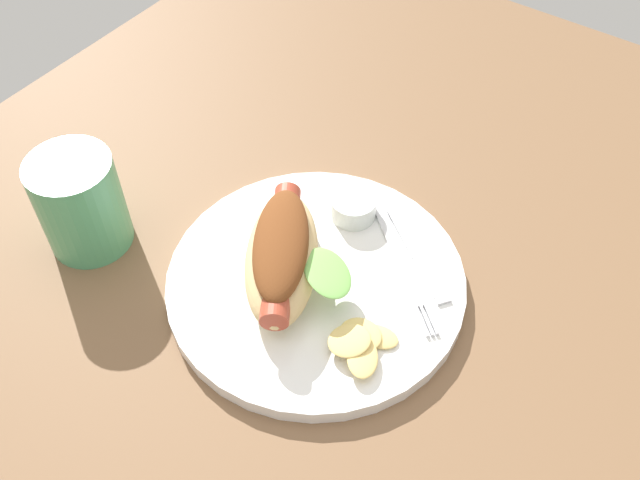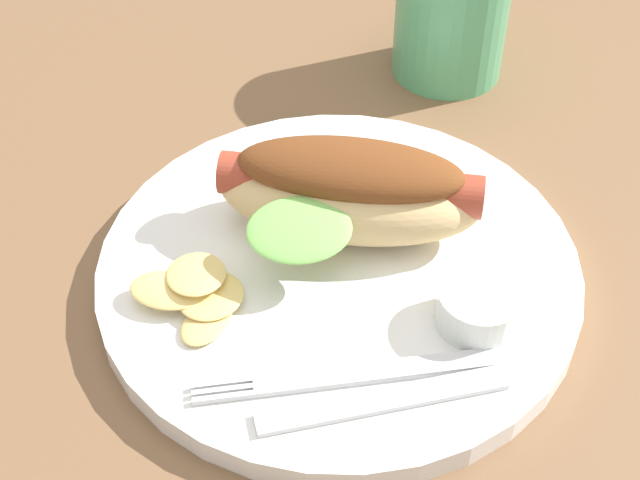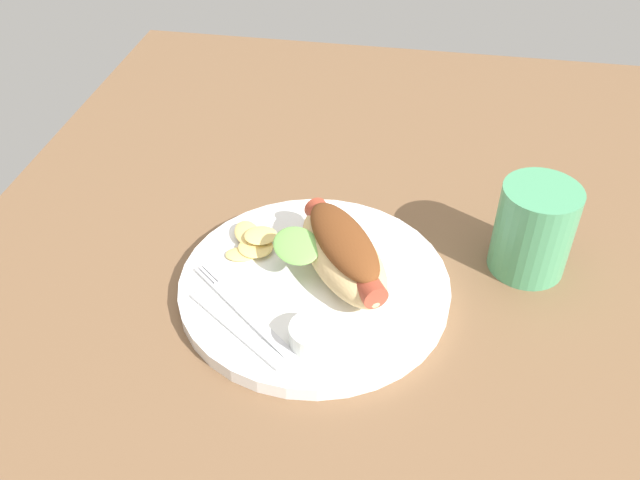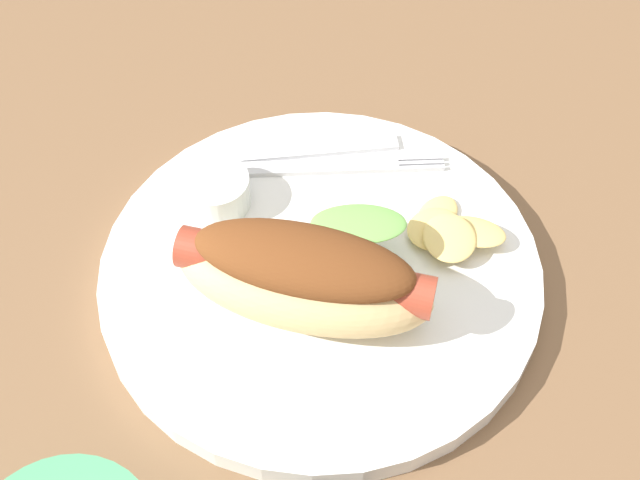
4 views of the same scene
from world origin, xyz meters
TOP-DOWN VIEW (x-y plane):
  - ground_plane at (0.00, 0.00)cm, footprint 120.00×90.00cm
  - plate at (-2.41, 2.78)cm, footprint 28.59×28.59cm
  - hot_dog at (-0.88, 0.43)cm, footprint 16.93×15.31cm
  - sauce_ramekin at (-11.15, 1.27)cm, footprint 4.67×4.67cm
  - fork at (-8.37, 8.79)cm, footprint 11.42×13.06cm
  - knife at (-10.56, 9.00)cm, footprint 8.95×11.57cm
  - chips_pile at (1.68, 10.51)cm, footprint 6.84×6.58cm

SIDE VIEW (x-z plane):
  - ground_plane at x=0.00cm, z-range -1.80..0.00cm
  - plate at x=-2.41cm, z-range 0.00..1.60cm
  - knife at x=-10.56cm, z-range 1.60..1.96cm
  - fork at x=-8.37cm, z-range 1.60..2.00cm
  - chips_pile at x=1.68cm, z-range 1.56..3.22cm
  - sauce_ramekin at x=-11.15cm, z-range 1.60..3.95cm
  - hot_dog at x=-0.88cm, z-range 1.71..7.62cm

